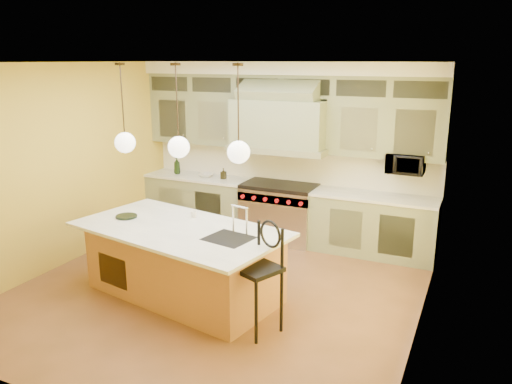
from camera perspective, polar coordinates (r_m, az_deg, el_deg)
The scene contains 18 objects.
floor at distance 6.67m, azimuth -4.48°, elevation -11.22°, with size 5.00×5.00×0.00m, color brown.
ceiling at distance 5.99m, azimuth -5.06°, elevation 14.55°, with size 5.00×5.00×0.00m, color white.
wall_back at distance 8.39m, azimuth 3.68°, elevation 4.70°, with size 5.00×5.00×0.00m, color gold.
wall_front at distance 4.28m, azimuth -21.52°, elevation -6.44°, with size 5.00×5.00×0.00m, color gold.
wall_left at distance 7.69m, azimuth -21.22°, elevation 2.78°, with size 5.00×5.00×0.00m, color gold.
wall_right at distance 5.43m, azimuth 18.90°, elevation -1.75°, with size 5.00×5.00×0.00m, color gold.
back_cabinetry at distance 8.15m, azimuth 3.00°, elevation 4.26°, with size 5.00×0.77×2.90m.
range at distance 8.29m, azimuth 2.68°, elevation -2.27°, with size 1.20×0.74×0.96m.
kitchen_island at distance 6.44m, azimuth -8.28°, elevation -7.73°, with size 2.85×1.85×1.35m.
counter_stool at distance 5.48m, azimuth 0.44°, elevation -8.89°, with size 0.58×0.58×1.25m.
microwave at distance 7.67m, azimuth 16.72°, elevation 3.13°, with size 0.54×0.37×0.30m, color black.
oil_bottle_a at distance 9.07m, azimuth -9.02°, elevation 3.00°, with size 0.12×0.12×0.30m, color black.
oil_bottle_b at distance 8.60m, azimuth -3.74°, elevation 2.11°, with size 0.08×0.09×0.19m, color black.
fruit_bowl at distance 8.78m, azimuth -5.71°, elevation 1.92°, with size 0.26×0.26×0.06m, color silver.
cup at distance 6.62m, azimuth -7.13°, elevation -2.53°, with size 0.09×0.09×0.09m, color white.
pendant_left at distance 6.51m, azimuth -14.75°, elevation 5.74°, with size 0.26×0.26×1.11m.
pendant_center at distance 6.04m, azimuth -8.83°, elevation 5.36°, with size 0.26×0.26×1.11m.
pendant_right at distance 5.64m, azimuth -2.00°, elevation 4.86°, with size 0.26×0.26×1.11m.
Camera 1 is at (2.97, -5.20, 2.93)m, focal length 35.00 mm.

